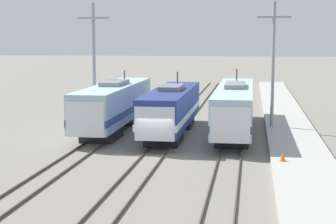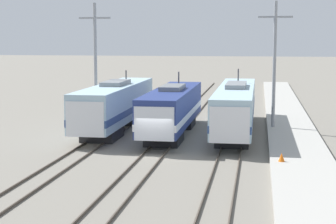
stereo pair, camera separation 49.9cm
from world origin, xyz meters
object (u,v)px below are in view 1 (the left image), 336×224
at_px(traffic_cone, 283,157).
at_px(catenary_tower_left, 94,62).
at_px(locomotive_far_left, 113,106).
at_px(locomotive_far_right, 235,108).
at_px(locomotive_center, 171,110).
at_px(catenary_tower_right, 273,63).

bearing_deg(traffic_cone, catenary_tower_left, 139.19).
bearing_deg(traffic_cone, locomotive_far_left, 139.99).
distance_m(catenary_tower_left, traffic_cone, 21.51).
height_order(locomotive_far_left, traffic_cone, locomotive_far_left).
bearing_deg(locomotive_far_right, locomotive_far_left, -177.24).
height_order(locomotive_center, locomotive_far_right, locomotive_far_right).
bearing_deg(locomotive_center, locomotive_far_right, 18.54).
height_order(locomotive_center, catenary_tower_right, catenary_tower_right).
relative_size(locomotive_far_right, catenary_tower_left, 1.82).
height_order(locomotive_far_right, catenary_tower_left, catenary_tower_left).
height_order(catenary_tower_right, traffic_cone, catenary_tower_right).
bearing_deg(catenary_tower_left, locomotive_far_left, -45.18).
distance_m(catenary_tower_left, catenary_tower_right, 15.59).
bearing_deg(catenary_tower_left, locomotive_far_right, -8.24).
distance_m(locomotive_far_right, catenary_tower_left, 13.12).
height_order(locomotive_center, catenary_tower_left, catenary_tower_left).
distance_m(locomotive_center, catenary_tower_left, 8.96).
bearing_deg(locomotive_far_left, locomotive_center, -13.44).
bearing_deg(locomotive_center, locomotive_far_left, 166.56).
bearing_deg(catenary_tower_right, locomotive_far_right, -149.89).
height_order(locomotive_center, traffic_cone, locomotive_center).
bearing_deg(traffic_cone, catenary_tower_right, 90.93).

